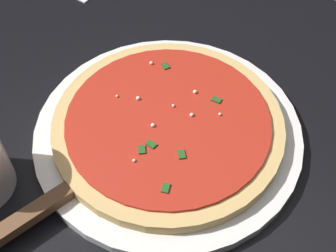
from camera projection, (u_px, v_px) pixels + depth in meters
restaurant_table at (120, 193)px, 0.71m from camera, size 0.86×0.90×0.77m
serving_plate at (168, 132)px, 0.59m from camera, size 0.34×0.34×0.01m
pizza at (168, 124)px, 0.57m from camera, size 0.29×0.29×0.02m
pizza_server at (56, 200)px, 0.51m from camera, size 0.08×0.22×0.01m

